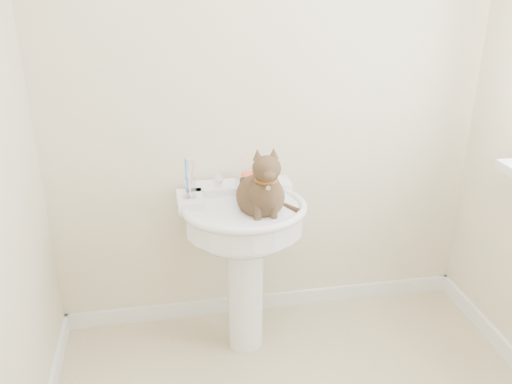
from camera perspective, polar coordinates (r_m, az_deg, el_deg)
wall_back at (r=2.65m, az=1.31°, el=10.64°), size 2.20×0.00×2.50m
baseboard_back at (r=3.14m, az=1.14°, el=-11.40°), size 2.20×0.02×0.09m
pedestal_sink at (r=2.56m, az=-1.26°, el=-4.30°), size 0.60×0.58×0.82m
faucet at (r=2.60m, az=-1.76°, el=1.42°), size 0.28×0.12×0.14m
soap_bar at (r=2.70m, az=-0.44°, el=1.68°), size 0.10×0.08×0.03m
toothbrush_cup at (r=2.50m, az=-7.00°, el=0.46°), size 0.07×0.07×0.19m
cat at (r=2.41m, az=0.65°, el=-0.03°), size 0.24×0.30×0.45m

